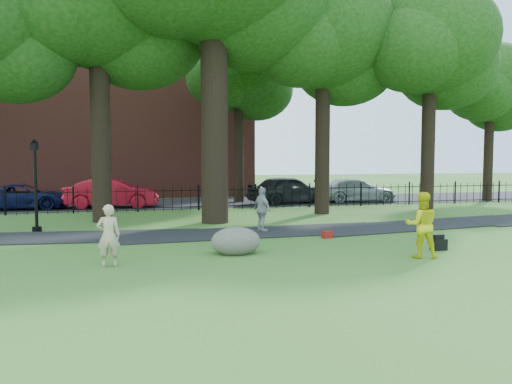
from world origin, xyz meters
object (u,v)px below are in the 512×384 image
object	(u,v)px
lamppost	(36,187)
woman	(109,235)
boulder	(236,239)
red_sedan	(112,193)
man	(422,225)

from	to	relation	value
lamppost	woman	bearing A→B (deg)	-44.55
woman	lamppost	size ratio (longest dim) A/B	0.46
boulder	red_sedan	bearing A→B (deg)	104.95
man	red_sedan	distance (m)	17.80
boulder	lamppost	world-z (taller)	lamppost
man	boulder	size ratio (longest dim) A/B	1.27
woman	red_sedan	size ratio (longest dim) A/B	0.32
woman	man	bearing A→B (deg)	172.06
man	boulder	world-z (taller)	man
man	red_sedan	bearing A→B (deg)	-42.68
woman	red_sedan	world-z (taller)	red_sedan
man	boulder	distance (m)	5.05
man	lamppost	distance (m)	13.22
boulder	lamppost	size ratio (longest dim) A/B	0.42
woman	lamppost	world-z (taller)	lamppost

